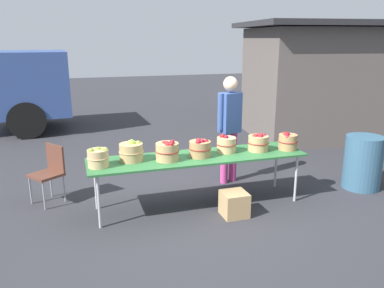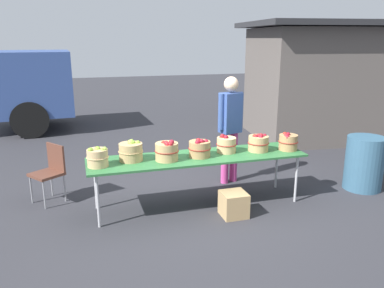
% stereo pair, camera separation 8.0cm
% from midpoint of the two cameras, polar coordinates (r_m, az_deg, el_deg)
% --- Properties ---
extents(ground_plane, '(40.00, 40.00, 0.00)m').
position_cam_midpoint_polar(ground_plane, '(5.77, 0.50, -8.92)').
color(ground_plane, '#2D2D33').
extents(market_table, '(3.10, 0.76, 0.75)m').
position_cam_midpoint_polar(market_table, '(5.52, 0.51, -2.13)').
color(market_table, '#2D6B38').
rests_on(market_table, ground).
extents(apple_basket_green_0, '(0.29, 0.29, 0.27)m').
position_cam_midpoint_polar(apple_basket_green_0, '(5.17, -14.06, -1.94)').
color(apple_basket_green_0, tan).
rests_on(apple_basket_green_0, market_table).
extents(apple_basket_green_1, '(0.34, 0.34, 0.29)m').
position_cam_midpoint_polar(apple_basket_green_1, '(5.33, -9.35, -1.09)').
color(apple_basket_green_1, tan).
rests_on(apple_basket_green_1, market_table).
extents(apple_basket_red_0, '(0.33, 0.33, 0.30)m').
position_cam_midpoint_polar(apple_basket_red_0, '(5.29, -4.08, -1.04)').
color(apple_basket_red_0, tan).
rests_on(apple_basket_red_0, market_table).
extents(apple_basket_red_1, '(0.32, 0.32, 0.27)m').
position_cam_midpoint_polar(apple_basket_red_1, '(5.45, 0.77, -0.66)').
color(apple_basket_red_1, '#A87F51').
rests_on(apple_basket_red_1, market_table).
extents(apple_basket_red_2, '(0.30, 0.30, 0.27)m').
position_cam_midpoint_polar(apple_basket_red_2, '(5.69, 4.66, -0.03)').
color(apple_basket_red_2, tan).
rests_on(apple_basket_red_2, market_table).
extents(apple_basket_red_3, '(0.32, 0.32, 0.27)m').
position_cam_midpoint_polar(apple_basket_red_3, '(5.81, 9.36, 0.21)').
color(apple_basket_red_3, tan).
rests_on(apple_basket_red_3, market_table).
extents(apple_basket_red_4, '(0.30, 0.30, 0.27)m').
position_cam_midpoint_polar(apple_basket_red_4, '(5.97, 13.53, 0.36)').
color(apple_basket_red_4, '#A87F51').
rests_on(apple_basket_red_4, market_table).
extents(vendor_adult, '(0.46, 0.31, 1.78)m').
position_cam_midpoint_polar(vendor_adult, '(6.39, 5.19, 3.32)').
color(vendor_adult, '#CC3F8C').
rests_on(vendor_adult, ground).
extents(food_kiosk, '(3.82, 3.30, 2.74)m').
position_cam_midpoint_polar(food_kiosk, '(10.00, 17.58, 8.97)').
color(food_kiosk, '#59514C').
rests_on(food_kiosk, ground).
extents(folding_chair, '(0.56, 0.56, 0.86)m').
position_cam_midpoint_polar(folding_chair, '(6.09, -20.55, -3.49)').
color(folding_chair, brown).
rests_on(folding_chair, ground).
extents(trash_barrel, '(0.59, 0.59, 0.86)m').
position_cam_midpoint_polar(trash_barrel, '(6.83, 23.52, -2.49)').
color(trash_barrel, '#335972').
rests_on(trash_barrel, ground).
extents(produce_crate, '(0.34, 0.34, 0.34)m').
position_cam_midpoint_polar(produce_crate, '(5.41, 5.82, -8.78)').
color(produce_crate, tan).
rests_on(produce_crate, ground).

